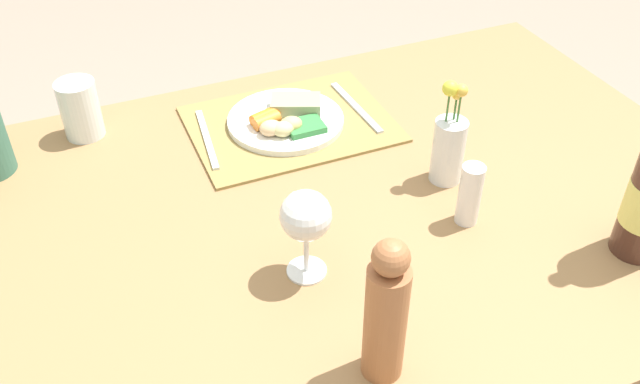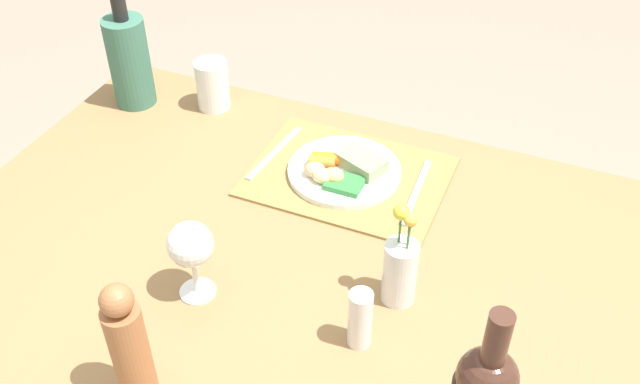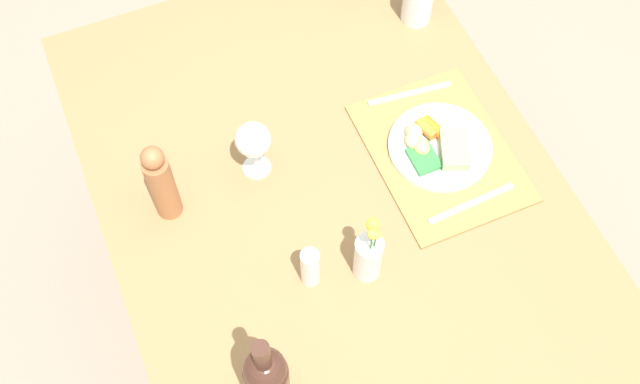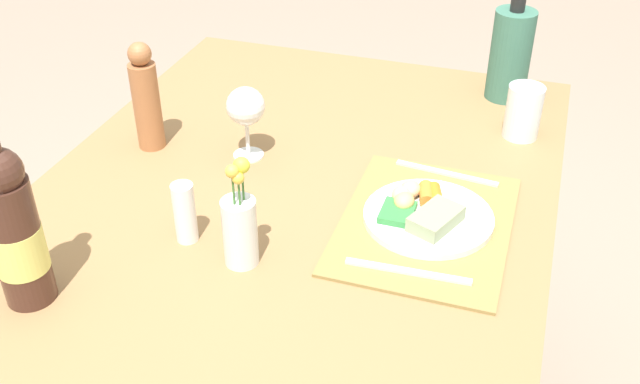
{
  "view_description": "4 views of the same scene",
  "coord_description": "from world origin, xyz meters",
  "views": [
    {
      "loc": [
        0.4,
        0.82,
        1.52
      ],
      "look_at": [
        0.06,
        0.0,
        0.81
      ],
      "focal_mm": 39.07,
      "sensor_mm": 36.0,
      "label": 1
    },
    {
      "loc": [
        -0.37,
        0.8,
        1.67
      ],
      "look_at": [
        -0.01,
        -0.07,
        0.88
      ],
      "focal_mm": 40.43,
      "sensor_mm": 36.0,
      "label": 2
    },
    {
      "loc": [
        -0.72,
        0.34,
        2.2
      ],
      "look_at": [
        -0.02,
        0.04,
        0.86
      ],
      "focal_mm": 43.52,
      "sensor_mm": 36.0,
      "label": 3
    },
    {
      "loc": [
        -1.03,
        -0.4,
        1.53
      ],
      "look_at": [
        -0.1,
        -0.1,
        0.87
      ],
      "focal_mm": 41.54,
      "sensor_mm": 36.0,
      "label": 4
    }
  ],
  "objects": [
    {
      "name": "fork",
      "position": [
        -0.13,
        -0.26,
        0.78
      ],
      "size": [
        0.02,
        0.2,
        0.0
      ],
      "primitive_type": "cube",
      "rotation": [
        0.0,
        0.0,
        0.05
      ],
      "color": "silver",
      "rests_on": "placemat"
    },
    {
      "name": "dining_table",
      "position": [
        0.0,
        0.0,
        0.67
      ],
      "size": [
        1.34,
        0.95,
        0.77
      ],
      "color": "#946D46",
      "rests_on": "ground_plane"
    },
    {
      "name": "pepper_mill",
      "position": [
        0.11,
        0.33,
        0.88
      ],
      "size": [
        0.05,
        0.05,
        0.22
      ],
      "color": "#A4653D",
      "rests_on": "dining_table"
    },
    {
      "name": "knife",
      "position": [
        0.18,
        -0.26,
        0.78
      ],
      "size": [
        0.03,
        0.2,
        0.0
      ],
      "primitive_type": "cube",
      "rotation": [
        0.0,
        0.0,
        -0.11
      ],
      "color": "silver",
      "rests_on": "placemat"
    },
    {
      "name": "salt_shaker",
      "position": [
        -0.15,
        0.12,
        0.82
      ],
      "size": [
        0.04,
        0.04,
        0.11
      ],
      "primitive_type": "cylinder",
      "color": "white",
      "rests_on": "dining_table"
    },
    {
      "name": "cooler_bottle",
      "position": [
        0.56,
        -0.33,
        0.87
      ],
      "size": [
        0.09,
        0.09,
        0.26
      ],
      "color": "#3B6D5A",
      "rests_on": "dining_table"
    },
    {
      "name": "water_tumbler",
      "position": [
        0.38,
        -0.38,
        0.82
      ],
      "size": [
        0.07,
        0.07,
        0.11
      ],
      "color": "silver",
      "rests_on": "dining_table"
    },
    {
      "name": "wine_glass",
      "position": [
        0.13,
        0.13,
        0.88
      ],
      "size": [
        0.08,
        0.08,
        0.15
      ],
      "color": "white",
      "rests_on": "dining_table"
    },
    {
      "name": "dinner_plate",
      "position": [
        0.02,
        -0.25,
        0.79
      ],
      "size": [
        0.23,
        0.23,
        0.04
      ],
      "color": "white",
      "rests_on": "placemat"
    },
    {
      "name": "flower_vase",
      "position": [
        -0.18,
        0.01,
        0.84
      ],
      "size": [
        0.06,
        0.06,
        0.19
      ],
      "color": "silver",
      "rests_on": "dining_table"
    },
    {
      "name": "placemat",
      "position": [
        0.01,
        -0.26,
        0.77
      ],
      "size": [
        0.38,
        0.29,
        0.01
      ],
      "primitive_type": "cube",
      "color": "olive",
      "rests_on": "dining_table"
    }
  ]
}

